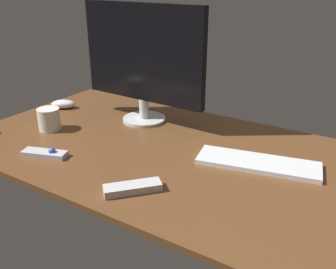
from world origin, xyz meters
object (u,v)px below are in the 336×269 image
media_remote (45,153)px  coffee_mug (49,119)px  tv_remote (133,188)px  computer_mouse (63,104)px  keyboard (258,163)px  monitor (143,58)px

media_remote → coffee_mug: size_ratio=1.84×
tv_remote → coffee_mug: coffee_mug is taller
media_remote → tv_remote: media_remote is taller
computer_mouse → media_remote: 50.43cm
coffee_mug → keyboard: bearing=10.4°
keyboard → coffee_mug: 82.58cm
computer_mouse → tv_remote: computer_mouse is taller
computer_mouse → coffee_mug: coffee_mug is taller
computer_mouse → tv_remote: (71.40, -40.96, -0.81)cm
monitor → keyboard: 62.34cm
tv_remote → media_remote: bearing=128.7°
coffee_mug → computer_mouse: bearing=125.3°
computer_mouse → tv_remote: 82.32cm
computer_mouse → keyboard: bearing=-35.6°
keyboard → tv_remote: 42.59cm
keyboard → tv_remote: (-24.75, -34.66, 0.37)cm
keyboard → tv_remote: size_ratio=2.37×
coffee_mug → monitor: bearing=47.5°
tv_remote → coffee_mug: (-56.39, 19.72, 3.23)cm
monitor → keyboard: bearing=-12.0°
keyboard → coffee_mug: coffee_mug is taller
computer_mouse → media_remote: bearing=-82.0°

